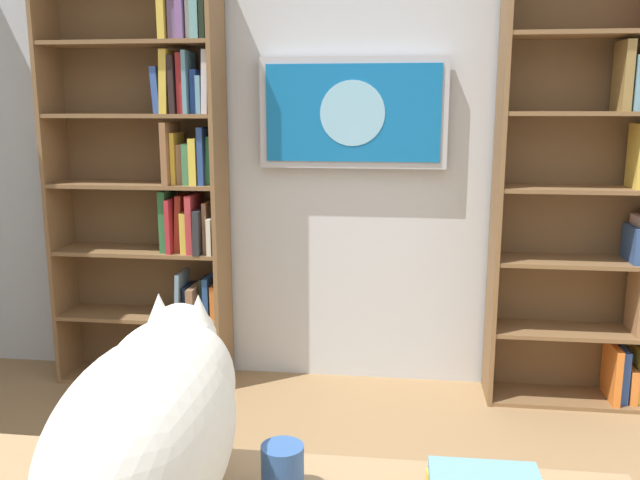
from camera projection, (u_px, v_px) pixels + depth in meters
The scene contains 6 objects.
wall_back at pixel (357, 127), 3.42m from camera, with size 4.52×0.06×2.70m, color silver.
bookshelf_left at pixel (611, 191), 3.16m from camera, with size 0.87×0.28×2.14m.
bookshelf_right at pixel (160, 186), 3.43m from camera, with size 0.90×0.28×2.12m.
wall_mounted_tv at pixel (353, 113), 3.32m from camera, with size 0.94×0.07×0.55m.
cat at pixel (153, 422), 1.13m from camera, with size 0.31×0.68×0.37m.
coffee_mug at pixel (283, 470), 1.23m from camera, with size 0.08×0.08×0.10m, color #335999.
Camera 1 is at (-0.25, 1.23, 1.46)m, focal length 37.35 mm.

